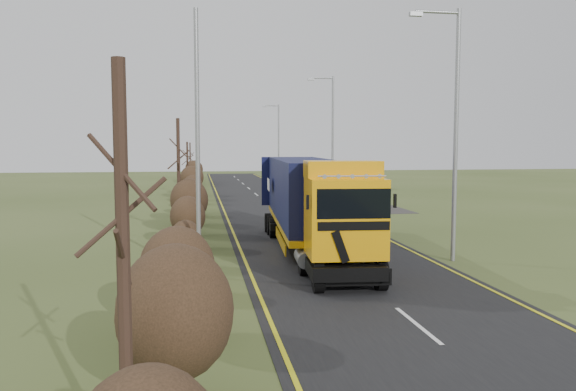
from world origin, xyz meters
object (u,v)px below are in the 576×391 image
(lorry, at_px, (309,199))
(car_red_hatchback, at_px, (358,200))
(speed_sign, at_px, (343,190))
(car_blue_sedan, at_px, (348,194))
(streetlight_near, at_px, (453,123))

(lorry, height_order, car_red_hatchback, lorry)
(lorry, height_order, speed_sign, lorry)
(car_blue_sedan, height_order, streetlight_near, streetlight_near)
(lorry, relative_size, car_blue_sedan, 3.51)
(car_red_hatchback, xyz_separation_m, speed_sign, (-1.73, -2.01, 0.97))
(streetlight_near, relative_size, speed_sign, 4.44)
(lorry, height_order, car_blue_sedan, lorry)
(car_blue_sedan, xyz_separation_m, streetlight_near, (-2.19, -23.39, 4.81))
(car_red_hatchback, height_order, streetlight_near, streetlight_near)
(car_red_hatchback, height_order, car_blue_sedan, car_blue_sedan)
(car_red_hatchback, relative_size, speed_sign, 1.54)
(lorry, distance_m, speed_sign, 15.73)
(streetlight_near, bearing_deg, car_red_hatchback, 84.54)
(car_red_hatchback, bearing_deg, streetlight_near, 68.79)
(car_red_hatchback, bearing_deg, lorry, 51.22)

